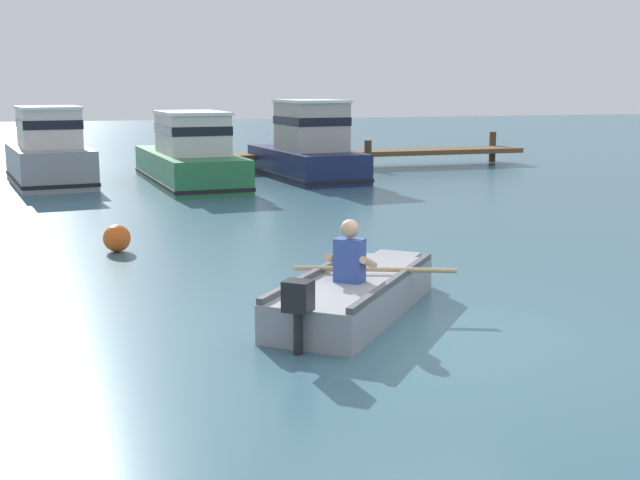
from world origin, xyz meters
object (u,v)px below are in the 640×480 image
(moored_boat_green, at_px, (190,158))
(moored_boat_navy, at_px, (308,150))
(rowboat_with_person, at_px, (356,293))
(moored_boat_grey, at_px, (49,155))
(mooring_buoy, at_px, (117,238))

(moored_boat_green, relative_size, moored_boat_navy, 1.22)
(rowboat_with_person, relative_size, moored_boat_grey, 0.65)
(moored_boat_grey, bearing_deg, moored_boat_green, -17.67)
(rowboat_with_person, distance_m, mooring_buoy, 5.38)
(rowboat_with_person, height_order, moored_boat_navy, moored_boat_navy)
(rowboat_with_person, bearing_deg, moored_boat_grey, 102.74)
(moored_boat_green, xyz_separation_m, moored_boat_navy, (3.56, 0.34, 0.09))
(moored_boat_grey, relative_size, moored_boat_green, 0.76)
(rowboat_with_person, bearing_deg, mooring_buoy, 117.10)
(rowboat_with_person, xyz_separation_m, moored_boat_grey, (-3.43, 15.16, 0.57))
(moored_boat_green, xyz_separation_m, mooring_buoy, (-2.75, -9.18, -0.53))
(rowboat_with_person, relative_size, moored_boat_green, 0.49)
(moored_boat_navy, bearing_deg, moored_boat_green, -174.50)
(rowboat_with_person, distance_m, moored_boat_green, 13.99)
(moored_boat_green, height_order, mooring_buoy, moored_boat_green)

